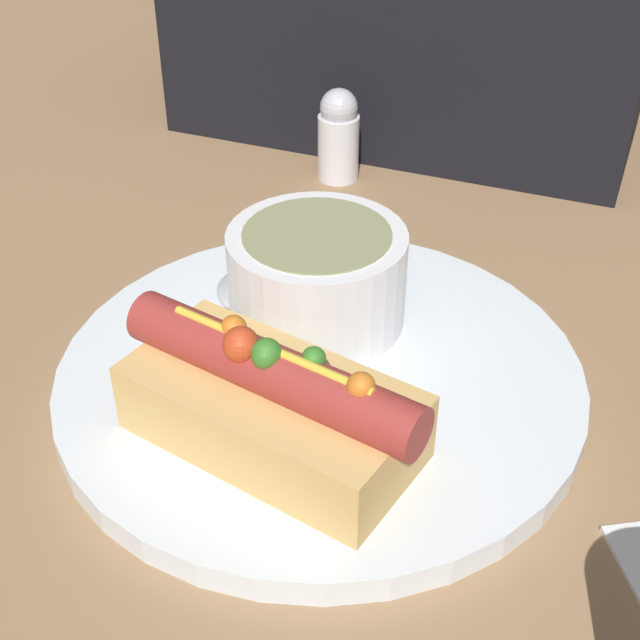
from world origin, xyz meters
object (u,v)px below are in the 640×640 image
hot_dog (269,401)px  salt_shaker (338,135)px  soup_bowl (317,272)px  spoon (240,303)px

hot_dog → salt_shaker: 0.33m
soup_bowl → salt_shaker: size_ratio=1.41×
soup_bowl → spoon: size_ratio=0.77×
salt_shaker → hot_dog: bearing=-75.2°
salt_shaker → spoon: bearing=-85.3°
soup_bowl → hot_dog: bearing=-80.5°
spoon → salt_shaker: 0.22m
soup_bowl → spoon: bearing=-170.1°
hot_dog → salt_shaker: bearing=117.0°
spoon → hot_dog: bearing=-173.7°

